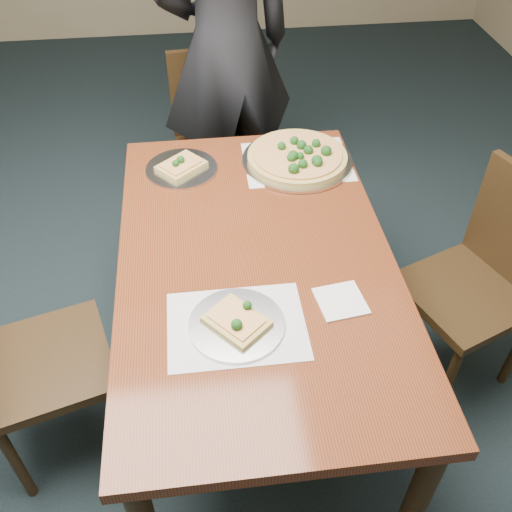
{
  "coord_description": "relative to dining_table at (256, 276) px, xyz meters",
  "views": [
    {
      "loc": [
        0.3,
        -1.19,
        2.02
      ],
      "look_at": [
        0.47,
        0.18,
        0.75
      ],
      "focal_mm": 40.0,
      "sensor_mm": 36.0,
      "label": 1
    }
  ],
  "objects": [
    {
      "name": "chair_far",
      "position": [
        -0.05,
        1.18,
        -0.14
      ],
      "size": [
        0.46,
        0.46,
        0.91
      ],
      "rotation": [
        0.0,
        0.0,
        0.09
      ],
      "color": "black",
      "rests_on": "ground"
    },
    {
      "name": "chair_right",
      "position": [
        0.87,
        0.04,
        -0.14
      ],
      "size": [
        0.54,
        0.54,
        0.91
      ],
      "rotation": [
        0.0,
        0.0,
        -1.2
      ],
      "color": "black",
      "rests_on": "ground"
    },
    {
      "name": "placemat_near",
      "position": [
        -0.09,
        -0.29,
        0.09
      ],
      "size": [
        0.4,
        0.3,
        0.0
      ],
      "primitive_type": "cube",
      "color": "white",
      "rests_on": "dining_table"
    },
    {
      "name": "chair_left",
      "position": [
        -0.8,
        -0.14,
        -0.14
      ],
      "size": [
        0.52,
        0.52,
        0.91
      ],
      "rotation": [
        0.0,
        0.0,
        1.85
      ],
      "color": "black",
      "rests_on": "ground"
    },
    {
      "name": "diner",
      "position": [
        0.01,
        1.21,
        0.29
      ],
      "size": [
        0.8,
        0.64,
        1.89
      ],
      "primitive_type": "imported",
      "rotation": [
        0.0,
        0.0,
        3.45
      ],
      "color": "black",
      "rests_on": "ground"
    },
    {
      "name": "ground",
      "position": [
        -0.47,
        -0.18,
        -0.66
      ],
      "size": [
        8.0,
        8.0,
        0.0
      ],
      "primitive_type": "plane",
      "color": "black",
      "rests_on": "ground"
    },
    {
      "name": "pizza_pan",
      "position": [
        0.23,
        0.53,
        0.12
      ],
      "size": [
        0.44,
        0.44,
        0.07
      ],
      "color": "silver",
      "rests_on": "dining_table"
    },
    {
      "name": "slice_plate_far",
      "position": [
        -0.23,
        0.53,
        0.1
      ],
      "size": [
        0.28,
        0.28,
        0.06
      ],
      "color": "silver",
      "rests_on": "dining_table"
    },
    {
      "name": "slice_plate_near",
      "position": [
        -0.09,
        -0.29,
        0.11
      ],
      "size": [
        0.28,
        0.28,
        0.06
      ],
      "color": "silver",
      "rests_on": "dining_table"
    },
    {
      "name": "napkin",
      "position": [
        0.23,
        -0.23,
        0.09
      ],
      "size": [
        0.16,
        0.16,
        0.01
      ],
      "primitive_type": "cube",
      "rotation": [
        0.0,
        0.0,
        0.14
      ],
      "color": "white",
      "rests_on": "dining_table"
    },
    {
      "name": "dining_table",
      "position": [
        0.0,
        0.0,
        0.0
      ],
      "size": [
        0.9,
        1.5,
        0.75
      ],
      "color": "#4F200F",
      "rests_on": "ground"
    },
    {
      "name": "placemat_main",
      "position": [
        0.23,
        0.53,
        0.09
      ],
      "size": [
        0.42,
        0.32,
        0.0
      ],
      "primitive_type": "cube",
      "color": "white",
      "rests_on": "dining_table"
    }
  ]
}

